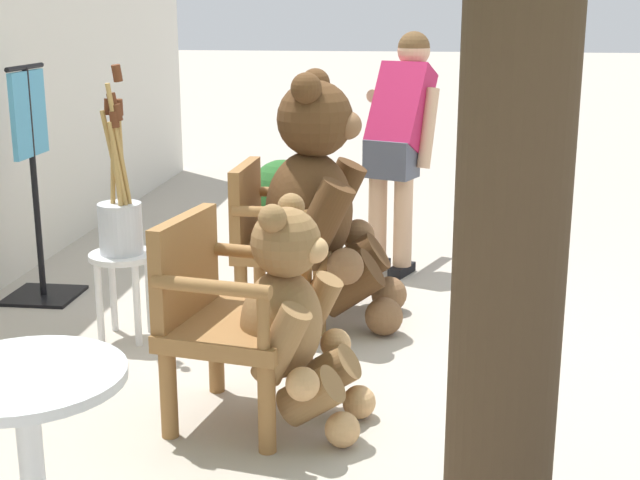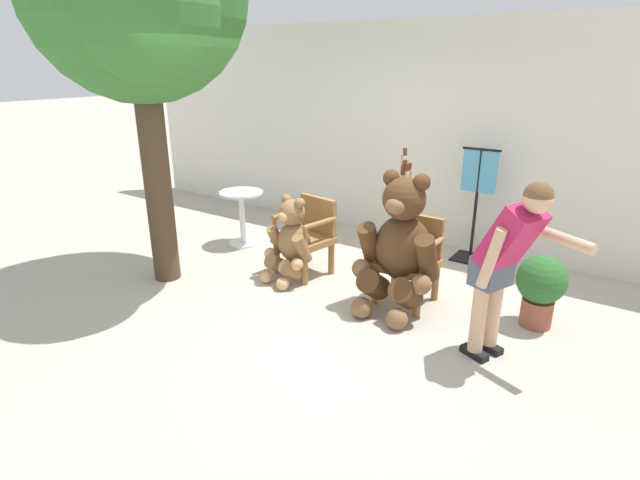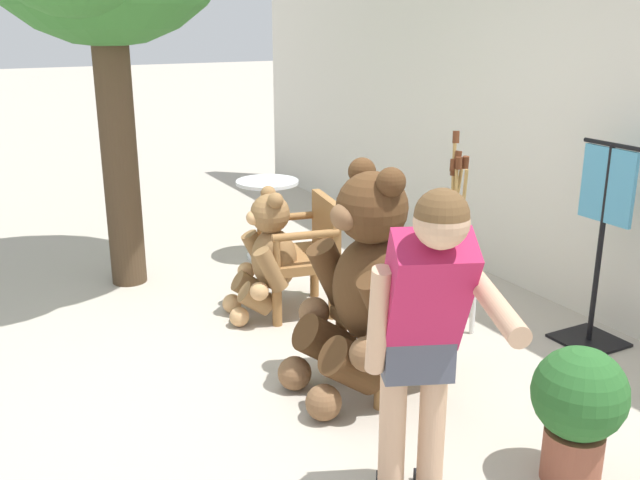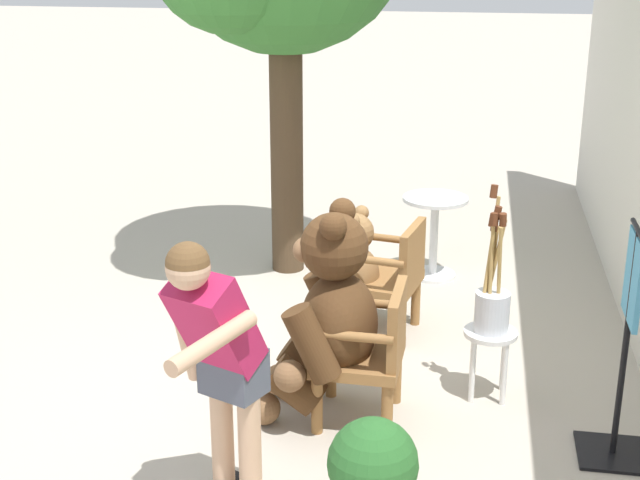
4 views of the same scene
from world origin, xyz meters
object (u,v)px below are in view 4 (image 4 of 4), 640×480
at_px(teddy_bear_large, 327,316).
at_px(white_stool, 490,346).
at_px(wooden_chair_left, 389,276).
at_px(wooden_chair_right, 369,350).
at_px(round_side_table, 434,227).
at_px(teddy_bear_small, 351,272).
at_px(clothing_display_stand, 626,341).
at_px(person_visitor, 218,351).
at_px(brush_bucket, 492,300).
at_px(potted_plant, 373,475).

distance_m(teddy_bear_large, white_stool, 1.11).
xyz_separation_m(wooden_chair_left, wooden_chair_right, (1.25, 0.00, 0.00)).
bearing_deg(wooden_chair_left, round_side_table, 168.13).
bearing_deg(white_stool, wooden_chair_left, -139.12).
distance_m(wooden_chair_right, teddy_bear_small, 1.31).
bearing_deg(clothing_display_stand, teddy_bear_large, -95.84).
relative_size(teddy_bear_large, clothing_display_stand, 1.00).
xyz_separation_m(teddy_bear_large, round_side_table, (-2.49, 0.51, -0.22)).
bearing_deg(person_visitor, teddy_bear_large, 160.90).
bearing_deg(person_visitor, wooden_chair_left, 164.97).
bearing_deg(brush_bucket, wooden_chair_right, -60.22).
relative_size(wooden_chair_right, person_visitor, 0.56).
bearing_deg(teddy_bear_large, potted_plant, 19.41).
relative_size(person_visitor, clothing_display_stand, 1.12).
bearing_deg(round_side_table, wooden_chair_right, -5.95).
distance_m(wooden_chair_left, white_stool, 1.12).
bearing_deg(teddy_bear_large, wooden_chair_right, 89.36).
height_order(white_stool, clothing_display_stand, clothing_display_stand).
height_order(person_visitor, potted_plant, person_visitor).
bearing_deg(brush_bucket, wooden_chair_left, -139.10).
bearing_deg(white_stool, teddy_bear_large, -67.47).
distance_m(white_stool, round_side_table, 2.14).
bearing_deg(teddy_bear_small, wooden_chair_right, 12.92).
bearing_deg(teddy_bear_small, round_side_table, 155.67).
bearing_deg(teddy_bear_small, person_visitor, -8.01).
height_order(wooden_chair_left, clothing_display_stand, clothing_display_stand).
height_order(person_visitor, round_side_table, person_visitor).
xyz_separation_m(wooden_chair_right, potted_plant, (1.20, 0.17, -0.07)).
xyz_separation_m(wooden_chair_left, round_side_table, (-1.24, 0.26, -0.01)).
distance_m(teddy_bear_large, person_visitor, 1.14).
bearing_deg(potted_plant, brush_bucket, 161.06).
bearing_deg(teddy_bear_large, person_visitor, -19.10).
height_order(round_side_table, clothing_display_stand, clothing_display_stand).
distance_m(wooden_chair_right, brush_bucket, 0.86).
distance_m(potted_plant, clothing_display_stand, 1.67).
distance_m(teddy_bear_small, person_visitor, 2.39).
bearing_deg(potted_plant, white_stool, 160.91).
relative_size(wooden_chair_right, white_stool, 1.87).
bearing_deg(wooden_chair_left, white_stool, 40.88).
bearing_deg(wooden_chair_right, potted_plant, 8.04).
distance_m(wooden_chair_left, round_side_table, 1.27).
bearing_deg(potted_plant, wooden_chair_left, -176.02).
bearing_deg(white_stool, teddy_bear_small, -130.23).
relative_size(teddy_bear_small, potted_plant, 1.40).
bearing_deg(white_stool, wooden_chair_right, -60.58).
height_order(person_visitor, white_stool, person_visitor).
height_order(wooden_chair_left, teddy_bear_small, teddy_bear_small).
distance_m(round_side_table, potted_plant, 3.70).
relative_size(wooden_chair_right, brush_bucket, 0.90).
relative_size(teddy_bear_large, potted_plant, 2.00).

